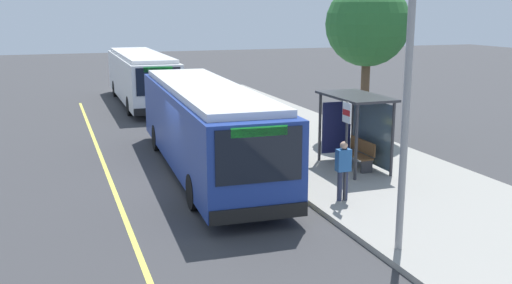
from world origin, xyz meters
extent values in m
plane|color=#38383A|center=(0.00, 0.00, 0.00)|extent=(120.00, 120.00, 0.00)
cube|color=gray|center=(0.00, 6.00, 0.07)|extent=(44.00, 6.40, 0.15)
cube|color=#E0D64C|center=(0.00, -2.20, 0.00)|extent=(36.00, 0.14, 0.01)
cube|color=navy|center=(-1.04, 1.00, 1.55)|extent=(12.03, 3.01, 2.40)
cube|color=silver|center=(-1.04, 1.00, 2.85)|extent=(11.07, 2.72, 0.20)
cube|color=black|center=(4.94, 0.77, 1.98)|extent=(0.12, 2.17, 1.34)
cube|color=black|center=(-0.99, 2.29, 1.84)|extent=(10.50, 0.45, 1.06)
cube|color=yellow|center=(-0.99, 2.29, 0.57)|extent=(11.34, 0.47, 0.28)
cube|color=#26D83F|center=(4.94, 0.77, 2.57)|extent=(0.08, 1.40, 0.24)
cube|color=black|center=(4.95, 0.77, 0.53)|extent=(0.18, 2.50, 0.36)
cylinder|color=black|center=(2.70, 2.01, 0.50)|extent=(1.01, 0.32, 1.00)
cylinder|color=black|center=(2.61, -0.30, 0.50)|extent=(1.01, 0.32, 1.00)
cylinder|color=black|center=(-4.58, 2.29, 0.50)|extent=(1.01, 0.32, 1.00)
cylinder|color=black|center=(-4.67, -0.02, 0.50)|extent=(1.01, 0.32, 1.00)
cube|color=white|center=(-16.52, 1.22, 1.55)|extent=(11.91, 2.65, 2.40)
cube|color=silver|center=(-16.52, 1.22, 2.85)|extent=(10.96, 2.39, 0.20)
cube|color=black|center=(-10.56, 1.17, 1.98)|extent=(0.06, 2.17, 1.34)
cube|color=black|center=(-16.51, 2.51, 1.84)|extent=(10.47, 0.13, 1.06)
cube|color=#197259|center=(-16.51, 2.52, 0.57)|extent=(11.30, 0.13, 0.28)
cube|color=#26D83F|center=(-10.56, 1.17, 2.57)|extent=(0.04, 1.40, 0.24)
cube|color=black|center=(-10.55, 1.17, 0.53)|extent=(0.10, 2.50, 0.36)
cylinder|color=black|center=(-12.83, 2.35, 0.50)|extent=(1.00, 0.29, 1.00)
cylinder|color=black|center=(-12.85, 0.04, 0.50)|extent=(1.00, 0.29, 1.00)
cylinder|color=black|center=(-20.08, 2.41, 0.50)|extent=(1.00, 0.29, 1.00)
cylinder|color=black|center=(-20.10, 0.10, 0.50)|extent=(1.00, 0.29, 1.00)
cylinder|color=#333338|center=(2.00, 6.33, 1.35)|extent=(0.10, 0.10, 2.40)
cylinder|color=#333338|center=(2.00, 5.03, 1.35)|extent=(0.10, 0.10, 2.40)
cylinder|color=#333338|center=(-0.60, 6.33, 1.35)|extent=(0.10, 0.10, 2.40)
cylinder|color=#333338|center=(-0.60, 5.03, 1.35)|extent=(0.10, 0.10, 2.40)
cube|color=#333338|center=(0.70, 5.68, 2.59)|extent=(2.90, 1.60, 0.08)
cube|color=#4C606B|center=(0.70, 6.33, 1.35)|extent=(2.47, 0.04, 2.16)
cube|color=navy|center=(-0.60, 5.68, 1.30)|extent=(0.06, 1.11, 1.82)
cube|color=brown|center=(0.71, 5.77, 0.60)|extent=(1.60, 0.44, 0.06)
cube|color=brown|center=(0.71, 6.01, 0.88)|extent=(1.60, 0.05, 0.44)
cube|color=#333338|center=(-0.01, 5.77, 0.38)|extent=(0.08, 0.40, 0.45)
cube|color=#333338|center=(1.43, 5.77, 0.38)|extent=(0.08, 0.40, 0.45)
cylinder|color=#333338|center=(3.71, 3.75, 1.55)|extent=(0.07, 0.07, 2.80)
cube|color=white|center=(3.71, 3.73, 2.65)|extent=(0.44, 0.03, 0.56)
cube|color=red|center=(3.71, 3.72, 2.65)|extent=(0.40, 0.01, 0.16)
cylinder|color=#282D47|center=(3.68, 3.79, 0.57)|extent=(0.14, 0.14, 0.85)
cylinder|color=#282D47|center=(3.68, 3.61, 0.57)|extent=(0.14, 0.14, 0.85)
cube|color=#265999|center=(3.68, 3.70, 1.31)|extent=(0.24, 0.40, 0.62)
sphere|color=tan|center=(3.68, 3.70, 1.73)|extent=(0.22, 0.22, 0.22)
cylinder|color=brown|center=(-3.66, 8.54, 1.83)|extent=(0.36, 0.36, 3.37)
sphere|color=#28662D|center=(-3.66, 8.54, 4.81)|extent=(3.43, 3.43, 3.43)
cylinder|color=gray|center=(7.13, 3.29, 3.35)|extent=(0.16, 0.16, 6.40)
camera|label=1|loc=(17.63, -3.82, 5.37)|focal=41.06mm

